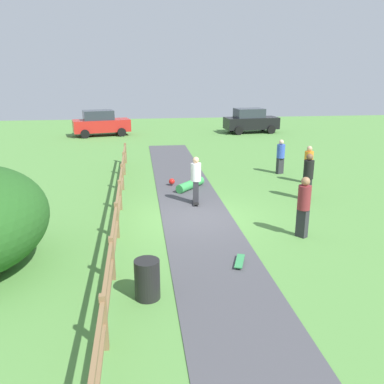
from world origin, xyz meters
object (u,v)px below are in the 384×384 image
(trash_bin, at_px, (147,279))
(parked_car_black, at_px, (251,121))
(skateboard_loose, at_px, (240,261))
(bystander_black, at_px, (308,174))
(bystander_orange, at_px, (308,163))
(parked_car_red, at_px, (101,123))
(skater_riding, at_px, (196,178))
(bystander_blue, at_px, (281,155))
(bystander_maroon, at_px, (304,204))
(skater_fallen, at_px, (189,184))

(trash_bin, height_order, parked_car_black, parked_car_black)
(skateboard_loose, bearing_deg, bystander_black, 52.28)
(bystander_orange, xyz_separation_m, parked_car_red, (-10.17, 15.06, 0.05))
(skater_riding, bearing_deg, skateboard_loose, -85.13)
(skater_riding, xyz_separation_m, parked_car_black, (6.87, 17.39, -0.05))
(bystander_black, relative_size, parked_car_red, 0.40)
(bystander_blue, xyz_separation_m, bystander_maroon, (-1.97, -7.63, 0.12))
(trash_bin, xyz_separation_m, skater_riding, (1.97, 6.38, 0.56))
(bystander_orange, distance_m, parked_car_black, 15.15)
(skater_fallen, distance_m, skateboard_loose, 7.10)
(skater_fallen, bearing_deg, parked_car_red, 107.46)
(skater_riding, distance_m, skateboard_loose, 5.16)
(skateboard_loose, height_order, bystander_black, bystander_black)
(bystander_black, xyz_separation_m, bystander_maroon, (-1.62, -3.50, 0.03))
(trash_bin, xyz_separation_m, parked_car_black, (8.85, 23.76, 0.51))
(bystander_maroon, height_order, parked_car_red, parked_car_red)
(skater_fallen, height_order, parked_car_black, parked_car_black)
(skateboard_loose, bearing_deg, parked_car_red, 103.21)
(parked_car_red, bearing_deg, skateboard_loose, -76.79)
(trash_bin, bearing_deg, bystander_blue, 57.56)
(bystander_black, distance_m, bystander_orange, 2.53)
(bystander_black, distance_m, parked_car_red, 19.66)
(bystander_orange, bearing_deg, trash_bin, -130.05)
(parked_car_red, distance_m, parked_car_black, 11.71)
(bystander_black, bearing_deg, bystander_orange, 66.83)
(bystander_maroon, relative_size, parked_car_red, 0.42)
(trash_bin, xyz_separation_m, bystander_orange, (7.31, 8.69, 0.46))
(skater_riding, height_order, bystander_blue, skater_riding)
(bystander_blue, distance_m, parked_car_red, 16.34)
(skateboard_loose, xyz_separation_m, bystander_orange, (4.90, 7.38, 0.82))
(trash_bin, bearing_deg, bystander_maroon, 31.37)
(skater_riding, xyz_separation_m, bystander_blue, (4.70, 4.11, -0.10))
(bystander_orange, xyz_separation_m, parked_car_black, (1.54, 15.07, 0.05))
(skateboard_loose, distance_m, parked_car_red, 23.07)
(bystander_orange, bearing_deg, bystander_black, -113.17)
(bystander_maroon, distance_m, parked_car_red, 22.22)
(trash_bin, xyz_separation_m, parked_car_red, (-2.86, 23.76, 0.51))
(bystander_blue, bearing_deg, bystander_orange, -70.35)
(skateboard_loose, relative_size, bystander_maroon, 0.44)
(skater_fallen, bearing_deg, bystander_orange, 3.18)
(trash_bin, bearing_deg, bystander_black, 45.24)
(trash_bin, height_order, parked_car_red, parked_car_red)
(trash_bin, xyz_separation_m, bystander_maroon, (4.70, 2.86, 0.58))
(bystander_maroon, bearing_deg, bystander_blue, 75.50)
(bystander_maroon, height_order, parked_car_black, parked_car_black)
(parked_car_black, bearing_deg, bystander_blue, -99.32)
(trash_bin, distance_m, parked_car_red, 23.93)
(trash_bin, bearing_deg, skater_fallen, 76.81)
(bystander_blue, relative_size, bystander_orange, 1.00)
(trash_bin, distance_m, skater_riding, 6.70)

